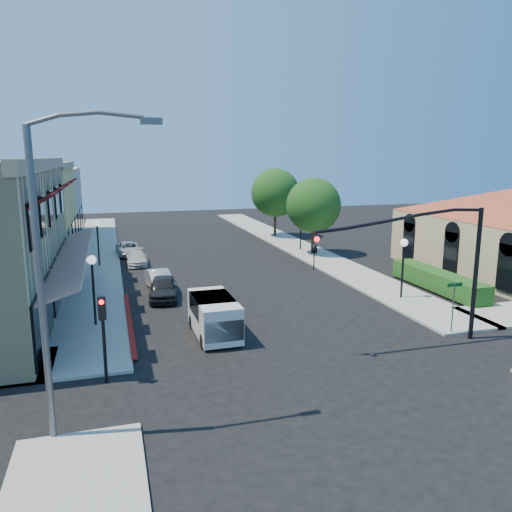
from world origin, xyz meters
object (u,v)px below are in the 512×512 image
object	(u,v)px
street_tree_b	(275,193)
parked_car_d	(128,249)
lamppost_left_far	(97,231)
cobra_streetlight	(52,264)
street_tree_a	(313,205)
lamppost_right_far	(301,220)
parked_car_c	(137,258)
signal_mast_arm	(436,253)
white_van	(214,314)
street_name_sign	(454,299)
secondary_signal	(103,323)
parked_car_b	(159,280)
lamppost_right_near	(404,253)
lamppost_left_near	(92,272)
parked_car_a	(163,288)

from	to	relation	value
street_tree_b	parked_car_d	bearing A→B (deg)	-158.31
lamppost_left_far	cobra_streetlight	bearing A→B (deg)	-91.55
street_tree_a	parked_car_d	bearing A→B (deg)	164.95
lamppost_right_far	parked_car_c	world-z (taller)	lamppost_right_far
signal_mast_arm	white_van	distance (m)	10.21
lamppost_right_far	street_name_sign	bearing A→B (deg)	-92.63
secondary_signal	parked_car_d	distance (m)	24.75
street_tree_b	parked_car_b	bearing A→B (deg)	-127.27
parked_car_c	lamppost_left_far	bearing A→B (deg)	-178.87
street_name_sign	parked_car_b	distance (m)	17.17
cobra_streetlight	parked_car_c	xyz separation A→B (m)	(3.41, 24.03, -4.74)
lamppost_right_near	parked_car_b	bearing A→B (deg)	155.26
lamppost_right_near	lamppost_left_far	bearing A→B (deg)	140.53
lamppost_left_near	lamppost_right_far	size ratio (longest dim) A/B	1.00
lamppost_left_near	lamppost_left_far	world-z (taller)	same
street_tree_a	secondary_signal	distance (m)	26.64
lamppost_left_far	lamppost_right_far	distance (m)	17.12
street_name_sign	parked_car_c	bearing A→B (deg)	123.74
cobra_streetlight	parked_car_a	xyz separation A→B (m)	(4.35, 14.00, -4.60)
street_tree_a	signal_mast_arm	world-z (taller)	street_tree_a
street_tree_b	parked_car_d	distance (m)	16.63
parked_car_c	lamppost_left_near	bearing A→B (deg)	-100.52
lamppost_right_far	parked_car_b	distance (m)	16.70
signal_mast_arm	lamppost_right_near	xyz separation A→B (m)	(2.64, 6.50, -1.35)
street_tree_b	street_tree_a	bearing A→B (deg)	-90.00
signal_mast_arm	cobra_streetlight	size ratio (longest dim) A/B	0.86
lamppost_left_near	lamppost_right_near	distance (m)	17.00
cobra_streetlight	secondary_signal	bearing A→B (deg)	71.37
cobra_streetlight	street_name_sign	distance (m)	17.54
signal_mast_arm	street_name_sign	xyz separation A→B (m)	(1.64, 0.70, -2.39)
lamppost_right_near	parked_car_d	bearing A→B (deg)	129.19
parked_car_a	street_tree_b	bearing A→B (deg)	62.74
lamppost_right_near	white_van	world-z (taller)	lamppost_right_near
secondary_signal	parked_car_d	xyz separation A→B (m)	(1.80, 24.63, -1.76)
cobra_streetlight	lamppost_right_near	xyz separation A→B (m)	(17.65, 10.00, -2.53)
parked_car_d	cobra_streetlight	bearing A→B (deg)	-99.42
parked_car_c	lamppost_right_far	bearing A→B (deg)	8.49
signal_mast_arm	street_tree_a	bearing A→B (deg)	81.83
street_name_sign	lamppost_right_near	size ratio (longest dim) A/B	0.70
street_tree_a	lamppost_right_near	world-z (taller)	street_tree_a
lamppost_left_near	parked_car_b	distance (m)	7.47
cobra_streetlight	parked_car_b	xyz separation A→B (m)	(4.35, 16.13, -4.66)
lamppost_left_far	parked_car_a	world-z (taller)	lamppost_left_far
street_tree_a	lamppost_right_near	xyz separation A→B (m)	(-0.30, -14.00, -1.46)
street_name_sign	parked_car_c	distance (m)	23.87
cobra_streetlight	street_name_sign	xyz separation A→B (m)	(16.65, 4.20, -3.57)
signal_mast_arm	parked_car_c	xyz separation A→B (m)	(-11.60, 20.53, -3.56)
parked_car_c	white_van	bearing A→B (deg)	-80.74
cobra_streetlight	white_van	xyz separation A→B (m)	(5.97, 7.16, -4.22)
street_tree_a	signal_mast_arm	size ratio (longest dim) A/B	0.81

